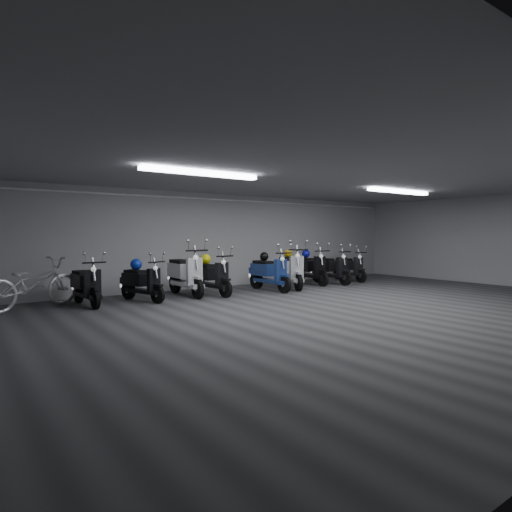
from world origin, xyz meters
TOP-DOWN VIEW (x-y plane):
  - floor at (0.00, 0.00)m, footprint 14.00×10.00m
  - ceiling at (0.00, 0.00)m, footprint 14.00×10.00m
  - back_wall at (0.00, 5.00)m, footprint 14.00×0.01m
  - right_wall at (7.00, 0.00)m, footprint 0.01×10.00m
  - fluor_strip_left at (-3.00, 1.00)m, footprint 2.40×0.18m
  - fluor_strip_right at (3.00, 1.00)m, footprint 2.40×0.18m
  - conduit at (0.00, 4.92)m, footprint 13.60×0.05m
  - scooter_0 at (-4.43, 3.74)m, footprint 0.67×1.69m
  - scooter_1 at (-3.18, 3.61)m, footprint 1.00×1.68m
  - scooter_2 at (-1.93, 3.86)m, footprint 0.69×2.00m
  - scooter_3 at (-1.35, 3.54)m, footprint 0.80×1.80m
  - scooter_4 at (0.40, 3.32)m, footprint 0.68×1.83m
  - scooter_6 at (1.27, 3.43)m, footprint 1.30×2.03m
  - scooter_7 at (2.37, 3.77)m, footprint 0.76×1.85m
  - scooter_8 at (3.05, 3.53)m, footprint 0.64×1.77m
  - scooter_9 at (4.13, 3.74)m, footprint 0.70×1.69m
  - bicycle at (-5.46, 4.02)m, footprint 2.19×1.45m
  - helmet_0 at (0.39, 3.58)m, footprint 0.25×0.25m
  - helmet_1 at (-1.39, 3.78)m, footprint 0.27×0.27m
  - helmet_2 at (2.39, 4.02)m, footprint 0.26×0.26m
  - helmet_3 at (-3.25, 3.82)m, footprint 0.27×0.27m
  - helmet_4 at (1.37, 3.68)m, footprint 0.24×0.24m

SIDE VIEW (x-z plane):
  - floor at x=0.00m, z-range -0.01..0.00m
  - scooter_1 at x=-3.18m, z-range 0.00..1.19m
  - scooter_9 at x=4.13m, z-range 0.00..1.23m
  - scooter_0 at x=-4.43m, z-range 0.00..1.23m
  - scooter_3 at x=-1.35m, z-range 0.00..1.30m
  - scooter_8 at x=3.05m, z-range 0.00..1.30m
  - bicycle at x=-5.46m, z-range 0.00..1.34m
  - scooter_7 at x=2.37m, z-range 0.00..1.34m
  - scooter_4 at x=0.40m, z-range 0.00..1.35m
  - scooter_6 at x=1.27m, z-range 0.00..1.44m
  - scooter_2 at x=-1.93m, z-range 0.00..1.48m
  - helmet_3 at x=-3.25m, z-range 0.74..1.01m
  - helmet_1 at x=-1.39m, z-range 0.80..1.07m
  - helmet_0 at x=0.39m, z-range 0.83..1.08m
  - helmet_2 at x=2.39m, z-range 0.83..1.09m
  - helmet_4 at x=1.37m, z-range 0.89..1.13m
  - back_wall at x=0.00m, z-range 0.00..2.80m
  - right_wall at x=7.00m, z-range 0.00..2.80m
  - conduit at x=0.00m, z-range 2.59..2.65m
  - fluor_strip_left at x=-3.00m, z-range 2.70..2.78m
  - fluor_strip_right at x=3.00m, z-range 2.70..2.78m
  - ceiling at x=0.00m, z-range 2.80..2.81m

